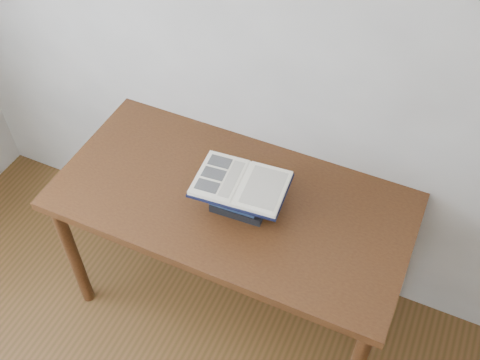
% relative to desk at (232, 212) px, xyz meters
% --- Properties ---
extents(desk, '(1.51, 0.75, 0.81)m').
position_rel_desk_xyz_m(desk, '(0.00, 0.00, 0.00)').
color(desk, '#4C2B13').
rests_on(desk, ground).
extents(book_stack, '(0.25, 0.19, 0.15)m').
position_rel_desk_xyz_m(book_stack, '(0.05, -0.02, 0.17)').
color(book_stack, black).
rests_on(book_stack, desk).
extents(open_book, '(0.38, 0.28, 0.03)m').
position_rel_desk_xyz_m(open_book, '(0.06, -0.04, 0.26)').
color(open_book, black).
rests_on(open_book, book_stack).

